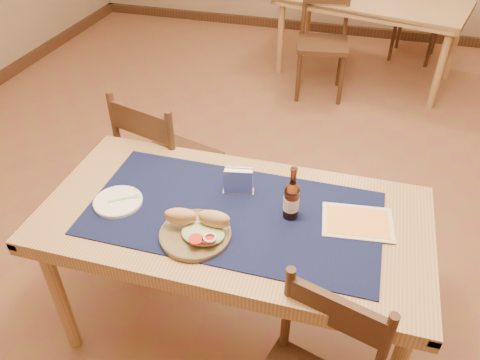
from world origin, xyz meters
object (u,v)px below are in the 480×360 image
(beer_bottle, at_px, (291,199))
(napkin_holder, at_px, (238,181))
(sandwich_plate, at_px, (197,230))
(main_table, at_px, (234,228))
(back_table, at_px, (372,8))
(chair_main_far, at_px, (167,163))

(beer_bottle, bearing_deg, napkin_holder, 158.63)
(sandwich_plate, relative_size, beer_bottle, 1.17)
(main_table, xyz_separation_m, back_table, (0.40, 3.16, 0.00))
(beer_bottle, bearing_deg, chair_main_far, 145.93)
(beer_bottle, bearing_deg, back_table, 86.88)
(main_table, relative_size, back_table, 0.88)
(chair_main_far, bearing_deg, sandwich_plate, -57.70)
(chair_main_far, relative_size, sandwich_plate, 3.39)
(back_table, height_order, chair_main_far, chair_main_far)
(main_table, relative_size, napkin_holder, 11.37)
(chair_main_far, bearing_deg, back_table, 69.39)
(back_table, bearing_deg, napkin_holder, -97.87)
(chair_main_far, bearing_deg, beer_bottle, -34.07)
(sandwich_plate, distance_m, beer_bottle, 0.39)
(back_table, relative_size, napkin_holder, 12.88)
(chair_main_far, distance_m, napkin_holder, 0.77)
(main_table, xyz_separation_m, napkin_holder, (-0.02, 0.14, 0.14))
(beer_bottle, bearing_deg, sandwich_plate, -146.99)
(main_table, height_order, chair_main_far, chair_main_far)
(main_table, relative_size, sandwich_plate, 5.67)
(chair_main_far, relative_size, napkin_holder, 6.80)
(back_table, distance_m, beer_bottle, 3.13)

